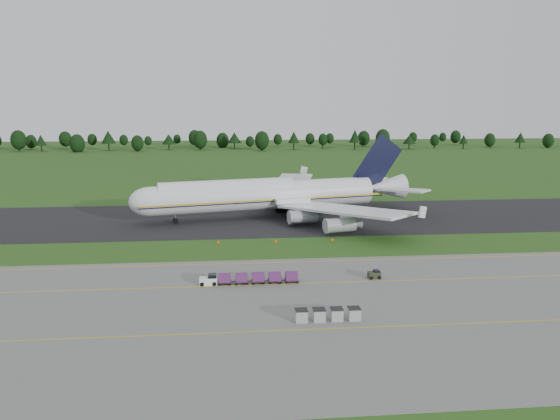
{
  "coord_description": "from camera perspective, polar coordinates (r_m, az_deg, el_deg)",
  "views": [
    {
      "loc": [
        -10.38,
        -105.58,
        29.29
      ],
      "look_at": [
        -0.46,
        2.0,
        7.41
      ],
      "focal_mm": 35.0,
      "sensor_mm": 36.0,
      "label": 1
    }
  ],
  "objects": [
    {
      "name": "baggage_train",
      "position": [
        89.1,
        -3.38,
        -7.13
      ],
      "size": [
        15.99,
        1.7,
        1.63
      ],
      "color": "white",
      "rests_on": "apron"
    },
    {
      "name": "utility_cart",
      "position": [
        92.87,
        9.81,
        -6.72
      ],
      "size": [
        2.12,
        1.41,
        1.11
      ],
      "color": "#2A2F21",
      "rests_on": "apron"
    },
    {
      "name": "aircraft",
      "position": [
        137.62,
        -1.06,
        1.65
      ],
      "size": [
        73.39,
        69.74,
        20.55
      ],
      "color": "white",
      "rests_on": "ground"
    },
    {
      "name": "apron",
      "position": [
        78.02,
        2.81,
        -10.59
      ],
      "size": [
        300.0,
        52.0,
        0.06
      ],
      "primitive_type": "cube",
      "color": "slate",
      "rests_on": "ground"
    },
    {
      "name": "uld_row",
      "position": [
        75.06,
        5.02,
        -10.82
      ],
      "size": [
        8.89,
        1.69,
        1.67
      ],
      "color": "#A3A3A3",
      "rests_on": "apron"
    },
    {
      "name": "tree_line",
      "position": [
        326.37,
        -6.86,
        7.33
      ],
      "size": [
        530.2,
        22.06,
        11.97
      ],
      "color": "black",
      "rests_on": "ground"
    },
    {
      "name": "apron_markings",
      "position": [
        84.5,
        2.14,
        -8.79
      ],
      "size": [
        300.0,
        30.2,
        0.01
      ],
      "color": "#CCB90C",
      "rests_on": "apron"
    },
    {
      "name": "taxiway",
      "position": [
        137.14,
        -0.81,
        -0.87
      ],
      "size": [
        300.0,
        40.0,
        0.08
      ],
      "primitive_type": "cube",
      "color": "black",
      "rests_on": "ground"
    },
    {
      "name": "edge_markers",
      "position": [
        113.92,
        -0.42,
        -3.31
      ],
      "size": [
        24.4,
        0.3,
        0.6
      ],
      "color": "#E95D07",
      "rests_on": "ground"
    },
    {
      "name": "ground",
      "position": [
        110.06,
        0.33,
        -3.98
      ],
      "size": [
        600.0,
        600.0,
        0.0
      ],
      "primitive_type": "plane",
      "color": "#254D17",
      "rests_on": "ground"
    }
  ]
}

